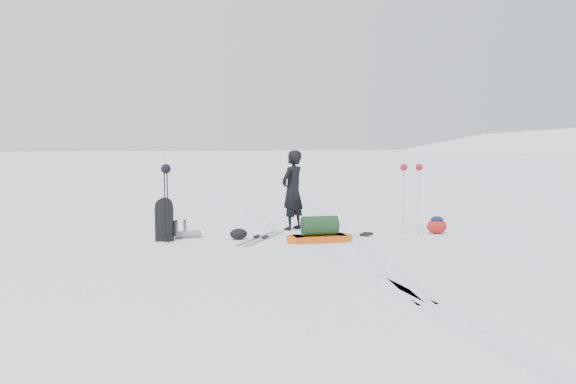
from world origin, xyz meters
The scene contains 13 objects.
ground centered at (0.00, 0.00, 0.00)m, with size 200.00×200.00×0.00m, color white.
ski_tracks centered at (0.61, 0.88, 0.00)m, with size 3.38×17.97×0.01m.
skier centered at (0.20, 1.16, 0.90)m, with size 0.66×0.43×1.80m, color black.
pulk_sled centered at (0.35, -0.44, 0.20)m, with size 1.36×0.44×0.52m.
expedition_rucksack centered at (-2.59, 0.46, 0.40)m, with size 0.95×0.47×0.87m.
ski_poles_black centered at (-2.61, 0.16, 1.28)m, with size 0.19×0.20×1.56m.
ski_poles_silver centered at (2.51, -0.05, 1.27)m, with size 0.48×0.22×1.52m.
touring_skis_grey centered at (-0.72, 0.17, 0.02)m, with size 1.29×1.68×0.07m.
touring_skis_white centered at (1.49, -0.07, 0.02)m, with size 1.69×1.56×0.07m.
rope_coil centered at (0.31, -0.33, 0.03)m, with size 0.53×0.53×0.06m.
small_daypack centered at (3.11, -0.10, 0.18)m, with size 0.53×0.46×0.38m.
thermos_pair centered at (-2.29, 1.40, 0.14)m, with size 0.27×0.20×0.29m.
stuff_sack centered at (-1.18, 0.22, 0.11)m, with size 0.43×0.37×0.22m.
Camera 1 is at (-2.89, -11.04, 2.02)m, focal length 35.00 mm.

